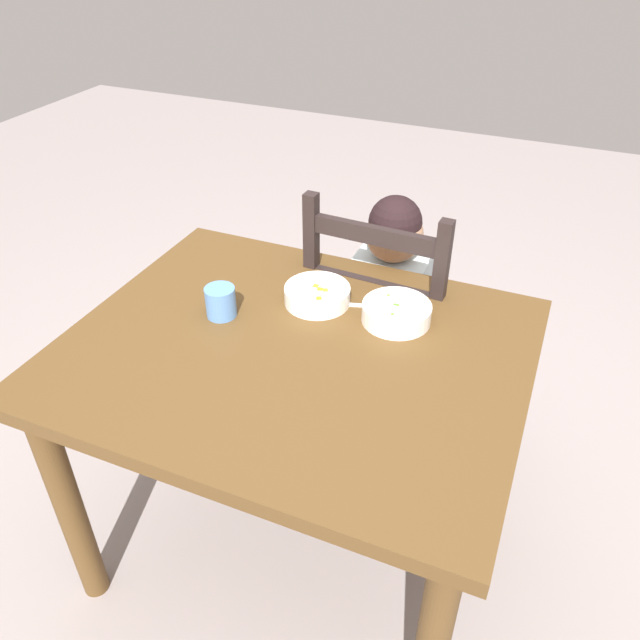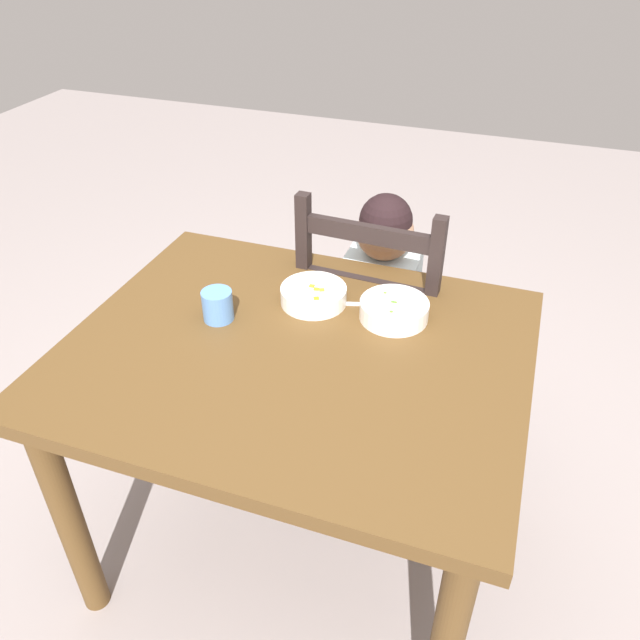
# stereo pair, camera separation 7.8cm
# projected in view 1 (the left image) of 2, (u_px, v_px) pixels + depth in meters

# --- Properties ---
(ground_plane) EXTENTS (8.00, 8.00, 0.00)m
(ground_plane) POSITION_uv_depth(u_px,v_px,m) (300.00, 539.00, 1.95)
(ground_plane) COLOR gray
(dining_table) EXTENTS (1.10, 0.90, 0.76)m
(dining_table) POSITION_uv_depth(u_px,v_px,m) (295.00, 384.00, 1.58)
(dining_table) COLOR brown
(dining_table) RESTS_ON ground
(dining_chair) EXTENTS (0.44, 0.44, 0.98)m
(dining_chair) POSITION_uv_depth(u_px,v_px,m) (383.00, 340.00, 2.03)
(dining_chair) COLOR black
(dining_chair) RESTS_ON ground
(child_figure) EXTENTS (0.32, 0.31, 0.94)m
(child_figure) POSITION_uv_depth(u_px,v_px,m) (387.00, 298.00, 1.93)
(child_figure) COLOR silver
(child_figure) RESTS_ON ground
(bowl_of_peas) EXTENTS (0.18, 0.18, 0.05)m
(bowl_of_peas) POSITION_uv_depth(u_px,v_px,m) (396.00, 312.00, 1.58)
(bowl_of_peas) COLOR white
(bowl_of_peas) RESTS_ON dining_table
(bowl_of_carrots) EXTENTS (0.17, 0.17, 0.05)m
(bowl_of_carrots) POSITION_uv_depth(u_px,v_px,m) (317.00, 294.00, 1.65)
(bowl_of_carrots) COLOR white
(bowl_of_carrots) RESTS_ON dining_table
(spoon) EXTENTS (0.14, 0.06, 0.01)m
(spoon) POSITION_uv_depth(u_px,v_px,m) (344.00, 304.00, 1.65)
(spoon) COLOR silver
(spoon) RESTS_ON dining_table
(drinking_cup) EXTENTS (0.08, 0.08, 0.08)m
(drinking_cup) POSITION_uv_depth(u_px,v_px,m) (221.00, 302.00, 1.60)
(drinking_cup) COLOR #5A8DD1
(drinking_cup) RESTS_ON dining_table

